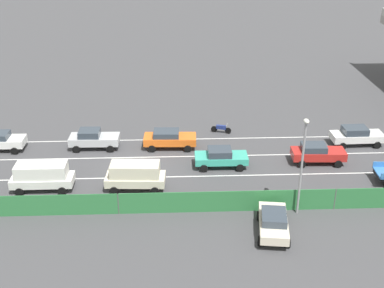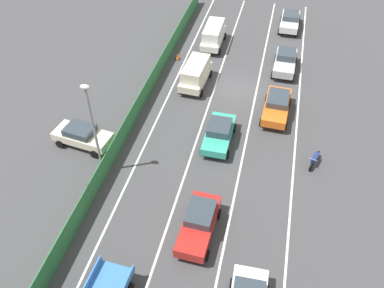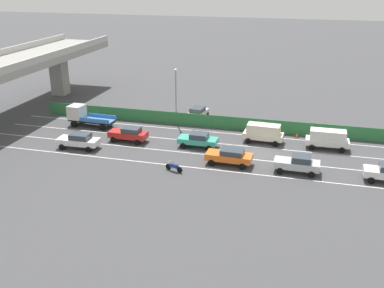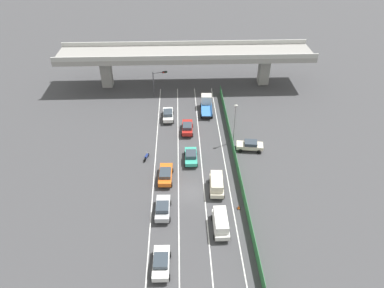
% 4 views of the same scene
% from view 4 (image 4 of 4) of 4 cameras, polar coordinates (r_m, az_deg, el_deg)
% --- Properties ---
extents(ground_plane, '(300.00, 300.00, 0.00)m').
position_cam_4_polar(ground_plane, '(50.26, -0.10, -7.61)').
color(ground_plane, '#424244').
extents(lane_line_left_edge, '(0.14, 49.67, 0.01)m').
position_cam_4_polar(lane_line_left_edge, '(55.58, -5.90, -2.90)').
color(lane_line_left_edge, silver).
rests_on(lane_line_left_edge, ground).
extents(lane_line_mid_left, '(0.14, 49.67, 0.01)m').
position_cam_4_polar(lane_line_mid_left, '(55.43, -2.20, -2.82)').
color(lane_line_mid_left, silver).
rests_on(lane_line_mid_left, ground).
extents(lane_line_mid_right, '(0.14, 49.67, 0.01)m').
position_cam_4_polar(lane_line_mid_right, '(55.52, 1.50, -2.74)').
color(lane_line_mid_right, silver).
rests_on(lane_line_mid_right, ground).
extents(lane_line_right_edge, '(0.14, 49.67, 0.01)m').
position_cam_4_polar(lane_line_right_edge, '(55.83, 5.17, -2.64)').
color(lane_line_right_edge, silver).
rests_on(lane_line_right_edge, ground).
extents(elevated_overpass, '(51.98, 8.41, 8.13)m').
position_cam_4_polar(elevated_overpass, '(75.71, -1.04, 13.81)').
color(elevated_overpass, gray).
rests_on(elevated_overpass, ground).
extents(green_fence, '(0.10, 45.77, 1.62)m').
position_cam_4_polar(green_fence, '(55.55, 6.87, -1.94)').
color(green_fence, '#2D753D').
rests_on(green_fence, ground).
extents(car_sedan_red, '(2.09, 4.46, 1.69)m').
position_cam_4_polar(car_sedan_red, '(61.63, -0.75, 2.65)').
color(car_sedan_red, red).
rests_on(car_sedan_red, ground).
extents(car_sedan_silver, '(2.10, 4.39, 1.74)m').
position_cam_4_polar(car_sedan_silver, '(46.84, -4.68, -10.16)').
color(car_sedan_silver, '#B7BABC').
rests_on(car_sedan_silver, ground).
extents(car_van_white, '(2.01, 4.63, 2.14)m').
position_cam_4_polar(car_van_white, '(44.85, 4.60, -12.28)').
color(car_van_white, silver).
rests_on(car_van_white, ground).
extents(car_taxi_orange, '(2.20, 4.68, 1.63)m').
position_cam_4_polar(car_taxi_orange, '(51.75, -4.24, -4.86)').
color(car_taxi_orange, orange).
rests_on(car_taxi_orange, ground).
extents(car_taxi_teal, '(2.07, 4.34, 1.61)m').
position_cam_4_polar(car_taxi_teal, '(55.03, -0.17, -1.95)').
color(car_taxi_teal, teal).
rests_on(car_taxi_teal, ground).
extents(car_hatchback_white, '(2.12, 4.67, 1.70)m').
position_cam_4_polar(car_hatchback_white, '(65.47, -3.84, 4.71)').
color(car_hatchback_white, silver).
rests_on(car_hatchback_white, ground).
extents(car_van_cream, '(2.27, 4.57, 2.12)m').
position_cam_4_polar(car_van_cream, '(49.81, 3.95, -6.31)').
color(car_van_cream, beige).
rests_on(car_van_cream, ground).
extents(car_sedan_white, '(2.09, 4.37, 1.65)m').
position_cam_4_polar(car_sedan_white, '(41.53, -4.94, -18.29)').
color(car_sedan_white, white).
rests_on(car_sedan_white, ground).
extents(flatbed_truck_blue, '(2.48, 5.98, 2.55)m').
position_cam_4_polar(flatbed_truck_blue, '(68.20, 2.31, 6.48)').
color(flatbed_truck_blue, black).
rests_on(flatbed_truck_blue, ground).
extents(motorcycle, '(0.82, 1.88, 0.93)m').
position_cam_4_polar(motorcycle, '(56.08, -7.24, -2.02)').
color(motorcycle, black).
rests_on(motorcycle, ground).
extents(parked_sedan_cream, '(4.44, 2.48, 1.59)m').
position_cam_4_polar(parked_sedan_cream, '(58.11, 9.20, -0.18)').
color(parked_sedan_cream, beige).
rests_on(parked_sedan_cream, ground).
extents(traffic_light, '(2.87, 0.92, 5.24)m').
position_cam_4_polar(traffic_light, '(72.48, -5.41, 10.31)').
color(traffic_light, '#47474C').
rests_on(traffic_light, ground).
extents(street_lamp, '(0.60, 0.36, 7.11)m').
position_cam_4_polar(street_lamp, '(57.61, 6.83, 3.79)').
color(street_lamp, gray).
rests_on(street_lamp, ground).
extents(traffic_cone, '(0.47, 0.47, 0.59)m').
position_cam_4_polar(traffic_cone, '(48.14, 7.43, -9.95)').
color(traffic_cone, orange).
rests_on(traffic_cone, ground).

